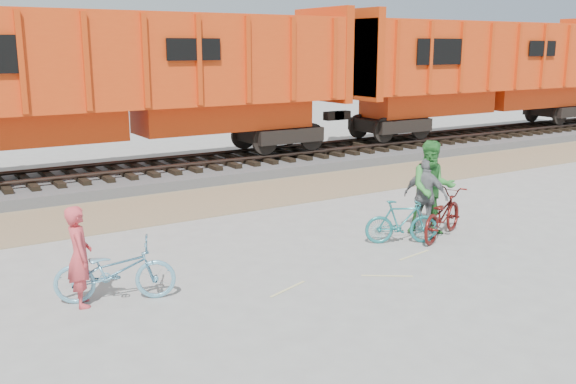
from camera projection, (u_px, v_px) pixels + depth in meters
name	position (u px, v px, depth m)	size (l,w,h in m)	color
ground	(311.00, 265.00, 11.77)	(120.00, 120.00, 0.00)	#9E9E99
gravel_strip	(189.00, 204.00, 16.31)	(120.00, 3.00, 0.02)	#917C5A
ballast_bed	(142.00, 175.00, 19.17)	(120.00, 4.00, 0.30)	slate
track	(141.00, 165.00, 19.10)	(120.00, 2.60, 0.24)	black
hopper_car_center	(127.00, 79.00, 18.38)	(14.00, 3.13, 4.65)	black
hopper_car_right	(486.00, 69.00, 26.17)	(14.00, 3.13, 4.65)	black
bicycle_blue	(115.00, 271.00, 10.02)	(0.65, 1.87, 0.98)	#69A8C5
bicycle_teal	(402.00, 222.00, 12.97)	(0.42, 1.49, 0.90)	#217579
bicycle_maroon	(442.00, 214.00, 13.36)	(0.66, 1.90, 1.00)	#53110E
person_solo	(79.00, 256.00, 9.78)	(0.58, 0.38, 1.58)	#CA3D44
person_man	(432.00, 188.00, 13.54)	(0.97, 0.76, 2.00)	#2F7C32
person_woman	(426.00, 196.00, 13.56)	(0.97, 0.40, 1.65)	slate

